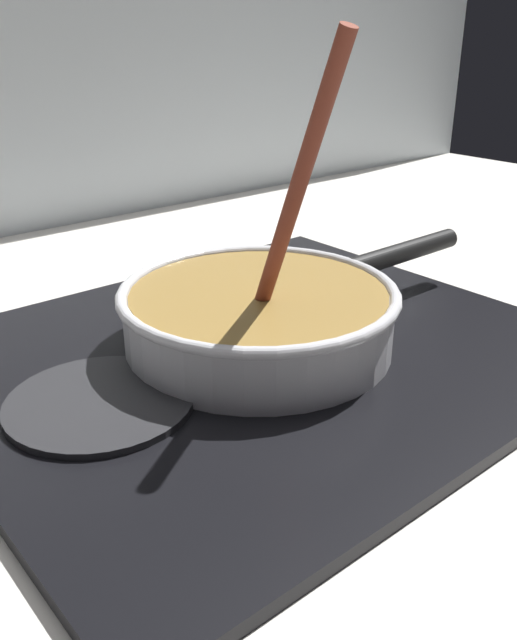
% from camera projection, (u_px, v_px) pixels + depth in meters
% --- Properties ---
extents(ground, '(2.40, 1.60, 0.04)m').
position_uv_depth(ground, '(350.00, 567.00, 0.42)').
color(ground, beige).
extents(hob_plate, '(0.56, 0.48, 0.01)m').
position_uv_depth(hob_plate, '(258.00, 352.00, 0.64)').
color(hob_plate, black).
rests_on(hob_plate, ground).
extents(burner_ring, '(0.21, 0.21, 0.01)m').
position_uv_depth(burner_ring, '(258.00, 343.00, 0.63)').
color(burner_ring, '#592D0C').
rests_on(burner_ring, hob_plate).
extents(spare_burner, '(0.15, 0.15, 0.01)m').
position_uv_depth(spare_burner, '(100.00, 402.00, 0.54)').
color(spare_burner, '#262628').
rests_on(spare_burner, hob_plate).
extents(cooking_pan, '(0.42, 0.26, 0.28)m').
position_uv_depth(cooking_pan, '(261.00, 314.00, 0.62)').
color(cooking_pan, silver).
rests_on(cooking_pan, hob_plate).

